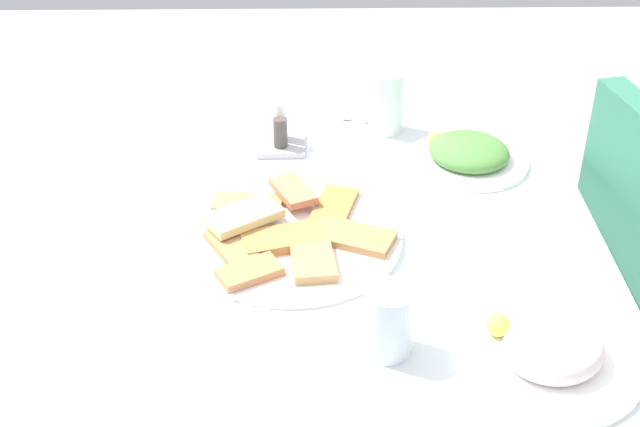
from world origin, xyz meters
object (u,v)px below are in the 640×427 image
object	(u,v)px
pide_platter	(291,235)
condiment_caddy	(281,136)
salad_plate_greens	(551,353)
dining_table	(337,261)
soda_can	(386,102)
fork	(347,101)
drinking_glass	(388,321)
salad_plate_rice	(468,154)
spoon	(364,101)
paper_napkin	(355,103)

from	to	relation	value
pide_platter	condiment_caddy	world-z (taller)	condiment_caddy
pide_platter	salad_plate_greens	world-z (taller)	salad_plate_greens
dining_table	soda_can	distance (m)	0.37
soda_can	fork	size ratio (longest dim) A/B	0.75
dining_table	soda_can	size ratio (longest dim) A/B	8.85
soda_can	drinking_glass	bearing A→B (deg)	-4.33
salad_plate_rice	soda_can	xyz separation A→B (m)	(-0.13, -0.14, 0.04)
dining_table	fork	bearing A→B (deg)	175.65
salad_plate_rice	spoon	size ratio (longest dim) A/B	1.15
dining_table	paper_napkin	bearing A→B (deg)	173.33
dining_table	spoon	xyz separation A→B (m)	(-0.44, 0.07, 0.09)
drinking_glass	salad_plate_rice	bearing A→B (deg)	159.47
paper_napkin	condiment_caddy	size ratio (longest dim) A/B	1.41
soda_can	dining_table	bearing A→B (deg)	-18.01
spoon	dining_table	bearing A→B (deg)	-9.40
soda_can	condiment_caddy	size ratio (longest dim) A/B	1.34
fork	condiment_caddy	xyz separation A→B (m)	(0.19, -0.13, 0.02)
drinking_glass	spoon	xyz separation A→B (m)	(-0.76, 0.01, -0.04)
soda_can	spoon	bearing A→B (deg)	-164.10
dining_table	paper_napkin	world-z (taller)	paper_napkin
pide_platter	fork	distance (m)	0.51
dining_table	salad_plate_rice	size ratio (longest dim) A/B	4.94
salad_plate_rice	dining_table	bearing A→B (deg)	-52.13
salad_plate_rice	spoon	bearing A→B (deg)	-144.93
dining_table	drinking_glass	world-z (taller)	drinking_glass
dining_table	salad_plate_rice	bearing A→B (deg)	127.87
pide_platter	soda_can	size ratio (longest dim) A/B	2.85
soda_can	spoon	xyz separation A→B (m)	(-0.12, -0.03, -0.06)
condiment_caddy	salad_plate_rice	bearing A→B (deg)	79.57
salad_plate_greens	fork	world-z (taller)	salad_plate_greens
pide_platter	spoon	xyz separation A→B (m)	(-0.50, 0.15, -0.01)
pide_platter	paper_napkin	size ratio (longest dim) A/B	2.70
salad_plate_greens	salad_plate_rice	size ratio (longest dim) A/B	1.08
salad_plate_greens	spoon	world-z (taller)	salad_plate_greens
paper_napkin	fork	world-z (taller)	fork
salad_plate_greens	fork	xyz separation A→B (m)	(-0.79, -0.24, -0.02)
soda_can	fork	distance (m)	0.15
salad_plate_greens	paper_napkin	bearing A→B (deg)	-164.58
drinking_glass	paper_napkin	bearing A→B (deg)	-179.66
fork	soda_can	bearing A→B (deg)	32.97
dining_table	salad_plate_rice	xyz separation A→B (m)	(-0.19, 0.25, 0.10)
drinking_glass	salad_plate_greens	bearing A→B (deg)	81.54
salad_plate_greens	fork	size ratio (longest dim) A/B	1.45
salad_plate_greens	soda_can	size ratio (longest dim) A/B	1.94
drinking_glass	fork	size ratio (longest dim) A/B	0.61
fork	pide_platter	bearing A→B (deg)	-9.67
paper_napkin	salad_plate_greens	bearing A→B (deg)	15.42
salad_plate_greens	drinking_glass	world-z (taller)	drinking_glass
drinking_glass	fork	distance (m)	0.76
salad_plate_greens	spoon	distance (m)	0.81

